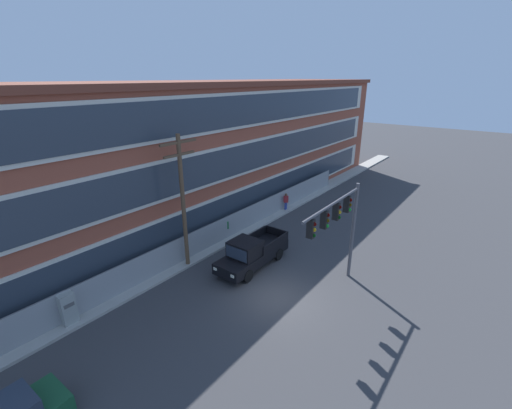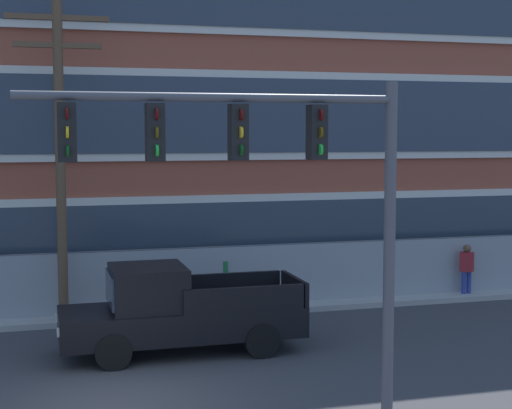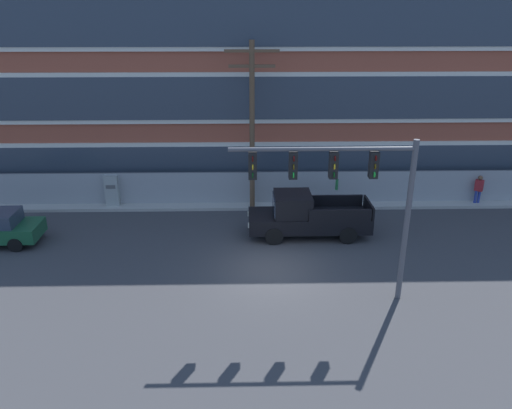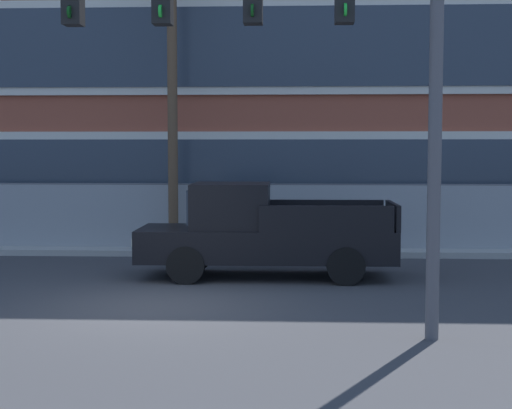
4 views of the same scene
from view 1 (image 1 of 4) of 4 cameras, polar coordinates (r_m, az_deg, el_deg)
The scene contains 10 objects.
ground_plane at distance 19.78m, azimuth 3.76°, elevation -15.35°, with size 160.00×160.00×0.00m, color #38383A.
sidewalk_building_side at distance 23.81m, azimuth -10.97°, elevation -8.76°, with size 80.00×1.61×0.16m, color #9E9B93.
brick_mill_building at distance 29.87m, azimuth -10.80°, elevation 8.71°, with size 52.12×10.83×11.27m.
chain_link_fence at distance 25.18m, azimuth -6.23°, elevation -4.54°, with size 35.78×0.06×1.89m.
traffic_signal_mast at distance 18.62m, azimuth 13.76°, elevation -2.48°, with size 6.26×0.43×5.98m.
pickup_truck_black at distance 22.13m, azimuth -0.77°, elevation -8.12°, with size 5.66×2.06×2.08m.
utility_pole_near_corner at distance 21.14m, azimuth -12.13°, elevation 1.26°, with size 2.63×0.26×8.55m.
electrical_cabinet at distance 19.79m, azimuth -28.87°, elevation -15.05°, with size 0.70×0.56×1.79m.
pedestrian_near_cabinet at distance 25.86m, azimuth -5.03°, elevation -3.76°, with size 0.46×0.44×1.69m.
pedestrian_by_fence at distance 31.23m, azimuth 5.00°, elevation 0.60°, with size 0.46×0.45×1.69m.
Camera 1 is at (-13.47, -8.71, 11.58)m, focal length 24.00 mm.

